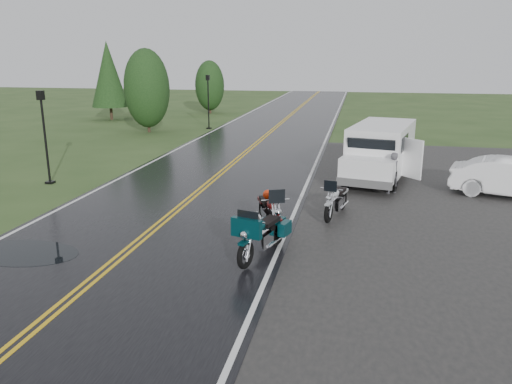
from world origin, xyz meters
The scene contains 13 objects.
ground centered at (0.00, 0.00, 0.00)m, with size 120.00×120.00×0.00m, color #2D471E.
road centered at (0.00, 10.00, 0.02)m, with size 8.00×100.00×0.04m, color black.
motorcycle_red centered at (3.70, 0.45, 0.71)m, with size 0.87×2.40×1.42m, color #510909, non-canonical shape.
motorcycle_teal centered at (3.24, -1.35, 0.70)m, with size 0.86×2.36×1.40m, color #042D33, non-canonical shape.
motorcycle_silver centered at (4.92, 2.37, 0.63)m, with size 0.78×2.13×1.26m, color #AFB3B7, non-canonical shape.
van_white centered at (5.31, 6.92, 1.13)m, with size 2.16×5.76×2.26m, color white, non-canonical shape.
person_at_van centered at (6.95, 6.30, 0.76)m, with size 0.55×0.36×1.51m, color #4D4C51.
sedan_white centered at (11.09, 6.66, 0.68)m, with size 1.44×4.12×1.36m, color white.
lamp_post_near_left centered at (-6.19, 5.21, 1.83)m, with size 0.31×0.31×3.66m, color black, non-canonical shape.
lamp_post_far_left centered at (-4.45, 21.16, 1.84)m, with size 0.31×0.31×3.67m, color black, non-canonical shape.
tree_left_mid centered at (-7.88, 18.87, 2.30)m, with size 2.94×2.94×4.59m, color #1E3D19, non-canonical shape.
tree_left_far centered at (-7.12, 30.40, 1.93)m, with size 2.51×2.51×3.86m, color #1E3D19, non-canonical shape.
pine_left_far centered at (-13.46, 24.51, 2.92)m, with size 2.81×2.81×5.85m, color #1E3D19, non-canonical shape.
Camera 1 is at (5.65, -11.90, 4.89)m, focal length 35.00 mm.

